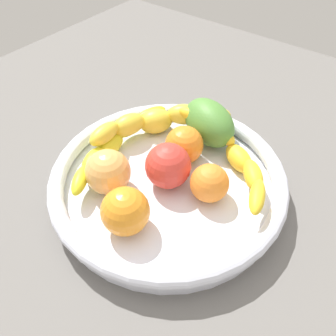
# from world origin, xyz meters

# --- Properties ---
(kitchen_counter) EXTENTS (1.20, 1.20, 0.03)m
(kitchen_counter) POSITION_xyz_m (0.00, 0.00, 0.01)
(kitchen_counter) COLOR slate
(kitchen_counter) RESTS_ON ground
(fruit_bowl) EXTENTS (0.36, 0.36, 0.05)m
(fruit_bowl) POSITION_xyz_m (0.00, 0.00, 0.05)
(fruit_bowl) COLOR silver
(fruit_bowl) RESTS_ON kitchen_counter
(banana_draped_left) EXTENTS (0.07, 0.25, 0.04)m
(banana_draped_left) POSITION_xyz_m (0.11, 0.00, 0.07)
(banana_draped_left) COLOR yellow
(banana_draped_left) RESTS_ON fruit_bowl
(banana_draped_right) EXTENTS (0.16, 0.21, 0.06)m
(banana_draped_right) POSITION_xyz_m (0.08, -0.08, 0.08)
(banana_draped_right) COLOR yellow
(banana_draped_right) RESTS_ON fruit_bowl
(banana_arching_top) EXTENTS (0.22, 0.15, 0.05)m
(banana_arching_top) POSITION_xyz_m (-0.06, -0.09, 0.08)
(banana_arching_top) COLOR yellow
(banana_arching_top) RESTS_ON fruit_bowl
(orange_front) EXTENTS (0.06, 0.06, 0.06)m
(orange_front) POSITION_xyz_m (0.01, -0.06, 0.08)
(orange_front) COLOR orange
(orange_front) RESTS_ON fruit_bowl
(orange_mid_left) EXTENTS (0.06, 0.06, 0.06)m
(orange_mid_left) POSITION_xyz_m (-0.07, -0.01, 0.08)
(orange_mid_left) COLOR orange
(orange_mid_left) RESTS_ON fruit_bowl
(orange_mid_right) EXTENTS (0.07, 0.07, 0.07)m
(orange_mid_right) POSITION_xyz_m (-0.01, 0.10, 0.09)
(orange_mid_right) COLOR orange
(orange_mid_right) RESTS_ON fruit_bowl
(peach_blush) EXTENTS (0.07, 0.07, 0.07)m
(peach_blush) POSITION_xyz_m (0.06, 0.06, 0.09)
(peach_blush) COLOR #F0AA57
(peach_blush) RESTS_ON fruit_bowl
(tomato_red) EXTENTS (0.07, 0.07, 0.07)m
(tomato_red) POSITION_xyz_m (-0.00, -0.00, 0.09)
(tomato_red) COLOR red
(tomato_red) RESTS_ON fruit_bowl
(mango_green) EXTENTS (0.13, 0.11, 0.07)m
(mango_green) POSITION_xyz_m (0.01, -0.12, 0.09)
(mango_green) COLOR #518B38
(mango_green) RESTS_ON fruit_bowl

